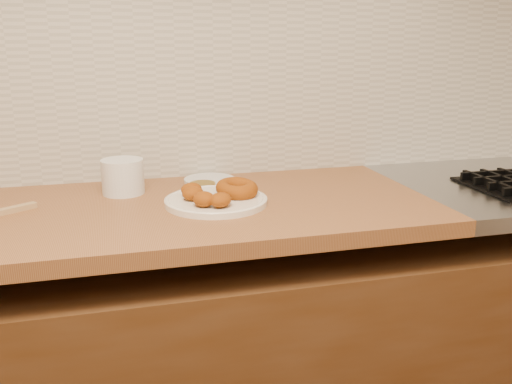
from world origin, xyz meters
TOP-DOWN VIEW (x-y plane):
  - wall_back at (0.00, 2.00)m, footprint 4.00×0.02m
  - base_cabinet at (0.00, 1.69)m, footprint 3.60×0.60m
  - backsplash at (0.00, 1.99)m, footprint 3.60×0.02m
  - donut_plate at (-0.06, 1.66)m, footprint 0.26×0.26m
  - ring_donut at (-0.00, 1.68)m, footprint 0.16×0.16m
  - fried_dough_chunks at (-0.10, 1.63)m, footprint 0.13×0.17m
  - plastic_tub at (-0.28, 1.83)m, footprint 0.15×0.15m
  - tub_lid at (-0.03, 1.90)m, footprint 0.17×0.17m
  - brass_jar_lid at (-0.06, 1.84)m, footprint 0.07×0.07m
  - wooden_utensil at (-0.57, 1.71)m, footprint 0.15×0.11m

SIDE VIEW (x-z plane):
  - base_cabinet at x=0.00m, z-range 0.00..0.77m
  - tub_lid at x=-0.03m, z-range 0.90..0.91m
  - brass_jar_lid at x=-0.06m, z-range 0.90..0.91m
  - wooden_utensil at x=-0.57m, z-range 0.90..0.91m
  - donut_plate at x=-0.06m, z-range 0.90..0.91m
  - fried_dough_chunks at x=-0.10m, z-range 0.91..0.95m
  - ring_donut at x=0.00m, z-range 0.91..0.96m
  - plastic_tub at x=-0.28m, z-range 0.90..0.99m
  - backsplash at x=0.00m, z-range 0.90..1.50m
  - wall_back at x=0.00m, z-range 0.00..2.70m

